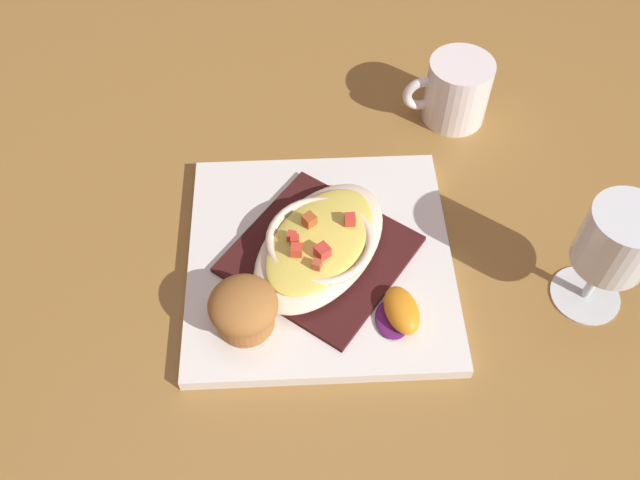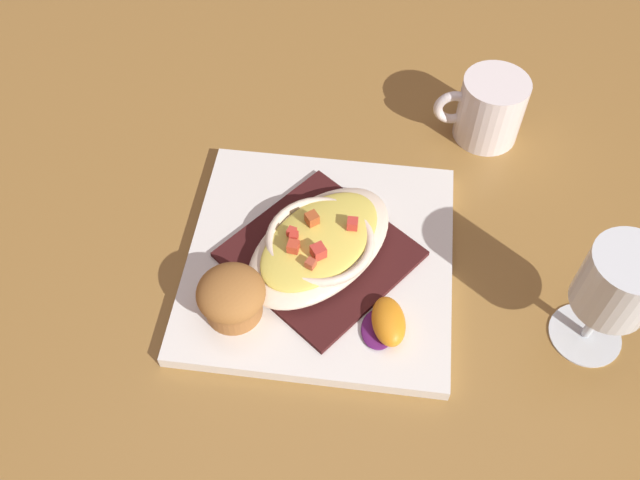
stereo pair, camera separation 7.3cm
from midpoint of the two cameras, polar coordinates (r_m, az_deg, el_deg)
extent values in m
plane|color=olive|center=(0.77, -2.72, -2.20)|extent=(2.60, 2.60, 0.00)
cube|color=white|center=(0.76, -2.74, -1.87)|extent=(0.31, 0.31, 0.02)
cube|color=#3D1616|center=(0.75, -2.77, -1.39)|extent=(0.24, 0.24, 0.01)
ellipsoid|color=beige|center=(0.74, -2.82, -0.64)|extent=(0.21, 0.22, 0.03)
torus|color=beige|center=(0.73, -2.85, -0.21)|extent=(0.17, 0.17, 0.01)
ellipsoid|color=#E1CE53|center=(0.73, -2.86, -0.19)|extent=(0.17, 0.18, 0.01)
cube|color=#B45025|center=(0.73, -3.78, 1.52)|extent=(0.02, 0.02, 0.01)
cube|color=#D0442A|center=(0.71, -4.95, -1.06)|extent=(0.01, 0.01, 0.01)
cube|color=#B94D34|center=(0.70, -3.24, -2.28)|extent=(0.01, 0.01, 0.01)
cube|color=#D13E2F|center=(0.72, -5.30, 0.08)|extent=(0.01, 0.01, 0.01)
cube|color=red|center=(0.73, -0.30, 1.55)|extent=(0.01, 0.01, 0.01)
cube|color=red|center=(0.70, -2.82, -1.17)|extent=(0.02, 0.02, 0.01)
cube|color=red|center=(0.72, -5.06, -0.19)|extent=(0.01, 0.01, 0.01)
cylinder|color=#A66732|center=(0.71, -9.33, -6.58)|extent=(0.06, 0.06, 0.03)
ellipsoid|color=#A36931|center=(0.69, -9.57, -5.67)|extent=(0.07, 0.07, 0.04)
ellipsoid|color=#4C0F23|center=(0.68, -9.67, -5.29)|extent=(0.03, 0.03, 0.01)
ellipsoid|color=#58195B|center=(0.71, 3.20, -6.93)|extent=(0.04, 0.05, 0.01)
ellipsoid|color=orange|center=(0.70, 3.97, -6.15)|extent=(0.04, 0.06, 0.03)
cylinder|color=white|center=(0.90, 9.24, 12.21)|extent=(0.08, 0.08, 0.09)
torus|color=white|center=(0.89, 6.25, 12.05)|extent=(0.05, 0.01, 0.05)
cylinder|color=#4C2D14|center=(0.92, 9.04, 11.09)|extent=(0.07, 0.07, 0.04)
cylinder|color=white|center=(0.78, 19.07, -4.57)|extent=(0.08, 0.08, 0.00)
cylinder|color=white|center=(0.76, 19.77, -3.18)|extent=(0.01, 0.01, 0.07)
cylinder|color=white|center=(0.70, 21.32, -0.13)|extent=(0.08, 0.08, 0.07)
cylinder|color=silver|center=(0.72, 20.89, -0.97)|extent=(0.06, 0.06, 0.04)
camera|label=1|loc=(0.04, -92.87, -3.96)|focal=37.87mm
camera|label=2|loc=(0.04, 87.13, 3.96)|focal=37.87mm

